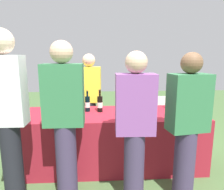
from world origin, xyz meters
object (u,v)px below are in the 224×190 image
(wine_bottle_6, at_px, (154,102))
(wine_glass_1, at_px, (69,110))
(wine_bottle_1, at_px, (72,103))
(wine_bottle_3, at_px, (100,104))
(wine_glass_0, at_px, (52,111))
(guest_0, at_px, (8,113))
(wine_bottle_4, at_px, (134,101))
(wine_bottle_5, at_px, (144,102))
(wine_bottle_0, at_px, (49,103))
(server_pouring, at_px, (90,97))
(wine_bottle_7, at_px, (171,102))
(wine_bottle_2, at_px, (88,104))
(guest_2, at_px, (135,126))
(menu_board, at_px, (157,116))
(guest_1, at_px, (64,117))
(wine_glass_3, at_px, (146,108))
(wine_glass_2, at_px, (78,109))
(guest_3, at_px, (187,124))

(wine_bottle_6, distance_m, wine_glass_1, 1.21)
(wine_bottle_1, bearing_deg, wine_bottle_3, -9.57)
(wine_glass_0, distance_m, guest_0, 0.64)
(wine_bottle_4, height_order, wine_bottle_5, wine_bottle_5)
(wine_glass_0, bearing_deg, wine_bottle_0, 108.84)
(wine_glass_1, relative_size, server_pouring, 0.09)
(wine_bottle_1, bearing_deg, wine_bottle_6, 0.55)
(wine_bottle_4, bearing_deg, wine_bottle_0, 179.52)
(wine_bottle_7, bearing_deg, wine_bottle_2, -178.36)
(wine_bottle_1, distance_m, guest_2, 1.19)
(wine_bottle_7, distance_m, menu_board, 0.97)
(wine_bottle_4, relative_size, wine_bottle_5, 0.96)
(wine_bottle_2, height_order, guest_2, guest_2)
(wine_glass_0, bearing_deg, menu_board, 35.41)
(server_pouring, xyz_separation_m, guest_1, (-0.19, -1.29, 0.06))
(wine_bottle_6, distance_m, guest_2, 1.05)
(guest_0, xyz_separation_m, menu_board, (1.94, 1.74, -0.60))
(wine_bottle_6, relative_size, wine_glass_3, 2.27)
(wine_bottle_1, height_order, guest_2, guest_2)
(wine_bottle_4, xyz_separation_m, wine_glass_0, (-1.09, -0.39, -0.02))
(wine_bottle_3, xyz_separation_m, guest_2, (0.34, -0.87, -0.01))
(wine_glass_2, height_order, server_pouring, server_pouring)
(wine_glass_2, height_order, wine_glass_3, wine_glass_3)
(wine_bottle_5, distance_m, wine_glass_1, 1.04)
(wine_bottle_4, height_order, guest_3, guest_3)
(wine_bottle_6, relative_size, guest_3, 0.20)
(wine_glass_1, bearing_deg, wine_bottle_2, 54.65)
(wine_glass_0, bearing_deg, wine_glass_2, 16.43)
(menu_board, bearing_deg, wine_bottle_6, -107.97)
(guest_2, bearing_deg, wine_glass_2, 133.70)
(wine_bottle_4, height_order, wine_bottle_7, wine_bottle_7)
(wine_glass_2, bearing_deg, wine_glass_3, -1.68)
(wine_bottle_0, bearing_deg, server_pouring, 38.16)
(wine_bottle_6, height_order, server_pouring, server_pouring)
(guest_1, xyz_separation_m, menu_board, (1.44, 1.64, -0.51))
(wine_bottle_4, bearing_deg, guest_2, -99.35)
(wine_bottle_3, height_order, wine_glass_3, wine_bottle_3)
(wine_bottle_0, xyz_separation_m, wine_bottle_4, (1.23, -0.01, 0.00))
(wine_bottle_1, height_order, guest_0, guest_0)
(wine_bottle_6, height_order, menu_board, wine_bottle_6)
(guest_1, bearing_deg, wine_glass_1, 92.68)
(wine_glass_0, bearing_deg, wine_bottle_6, 14.49)
(guest_1, xyz_separation_m, guest_3, (1.24, -0.09, -0.07))
(wine_glass_0, xyz_separation_m, wine_glass_1, (0.21, 0.01, -0.00))
(wine_bottle_5, relative_size, wine_glass_0, 2.39)
(wine_bottle_4, bearing_deg, wine_bottle_1, -176.83)
(wine_glass_1, xyz_separation_m, menu_board, (1.46, 1.17, -0.45))
(guest_2, xyz_separation_m, guest_3, (0.54, 0.05, -0.01))
(wine_bottle_4, distance_m, wine_bottle_7, 0.53)
(wine_bottle_1, height_order, wine_glass_1, wine_bottle_1)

